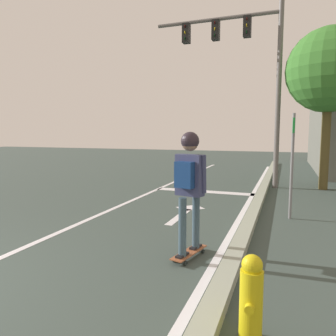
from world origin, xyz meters
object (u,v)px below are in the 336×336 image
Objects in this scene: traffic_signal_mast at (243,57)px; street_sign_post at (293,150)px; fire_hydrant at (251,298)px; skater at (189,176)px; skateboard at (189,253)px; roadside_tree at (329,71)px.

street_sign_post is (1.57, -3.90, -2.82)m from traffic_signal_mast.
traffic_signal_mast is 9.18m from fire_hydrant.
fire_hydrant is at bearing -56.66° from skater.
street_sign_post is 4.47m from fire_hydrant.
traffic_signal_mast is at bearing 91.64° from skateboard.
street_sign_post is at bearing -103.96° from roadside_tree.
skater is 3.11m from street_sign_post.
fire_hydrant is (1.21, -8.23, -3.88)m from traffic_signal_mast.
traffic_signal_mast is (-0.19, 6.65, 4.19)m from skateboard.
traffic_signal_mast is 2.66m from roadside_tree.
fire_hydrant is 9.16m from roadside_tree.
skateboard is 1.02× the size of fire_hydrant.
skater is 2.25× the size of fire_hydrant.
roadside_tree is (1.02, 4.10, 2.24)m from street_sign_post.
skateboard is at bearing -116.65° from street_sign_post.
traffic_signal_mast is 7.67× the size of fire_hydrant.
skateboard is 0.16× the size of roadside_tree.
skateboard is at bearing -109.31° from roadside_tree.
skater is at bearing -88.40° from traffic_signal_mast.
fire_hydrant is (1.03, -1.58, 0.31)m from skateboard.
roadside_tree reaches higher than skater.
skater is (-0.00, -0.01, 1.12)m from skateboard.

